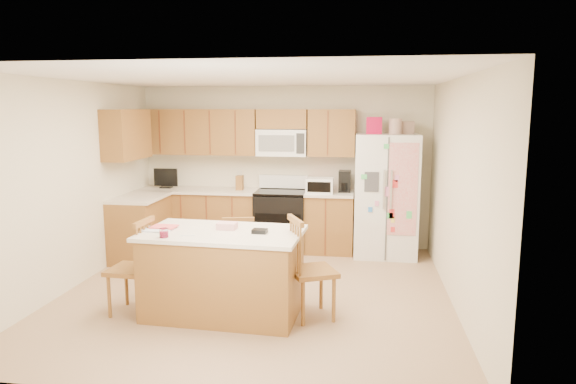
% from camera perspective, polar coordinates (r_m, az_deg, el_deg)
% --- Properties ---
extents(ground, '(4.50, 4.50, 0.00)m').
position_cam_1_polar(ground, '(6.20, -3.60, -11.17)').
color(ground, '#997C63').
rests_on(ground, ground).
extents(room_shell, '(4.60, 4.60, 2.52)m').
position_cam_1_polar(room_shell, '(5.86, -3.74, 2.15)').
color(room_shell, beige).
rests_on(room_shell, ground).
extents(cabinetry, '(3.36, 1.56, 2.15)m').
position_cam_1_polar(cabinetry, '(7.89, -7.99, 0.08)').
color(cabinetry, brown).
rests_on(cabinetry, ground).
extents(stove, '(0.76, 0.65, 1.13)m').
position_cam_1_polar(stove, '(7.90, -0.76, -3.07)').
color(stove, black).
rests_on(stove, ground).
extents(refrigerator, '(0.90, 0.79, 2.04)m').
position_cam_1_polar(refrigerator, '(7.67, 10.83, -0.22)').
color(refrigerator, white).
rests_on(refrigerator, ground).
extents(island, '(1.70, 1.05, 0.99)m').
position_cam_1_polar(island, '(5.51, -7.21, -8.86)').
color(island, brown).
rests_on(island, ground).
extents(windsor_chair_left, '(0.44, 0.46, 1.03)m').
position_cam_1_polar(windsor_chair_left, '(5.74, -16.87, -8.17)').
color(windsor_chair_left, brown).
rests_on(windsor_chair_left, ground).
extents(windsor_chair_back, '(0.47, 0.45, 0.91)m').
position_cam_1_polar(windsor_chair_back, '(6.24, -5.48, -6.89)').
color(windsor_chair_back, brown).
rests_on(windsor_chair_back, ground).
extents(windsor_chair_right, '(0.59, 0.60, 1.07)m').
position_cam_1_polar(windsor_chair_right, '(5.37, 2.47, -8.72)').
color(windsor_chair_right, brown).
rests_on(windsor_chair_right, ground).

